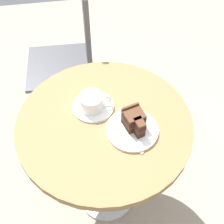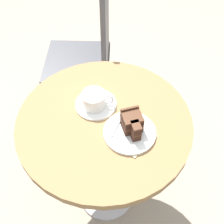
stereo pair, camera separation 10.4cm
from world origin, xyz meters
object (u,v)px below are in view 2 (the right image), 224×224
at_px(saucer, 96,104).
at_px(napkin, 132,137).
at_px(coffee_cup, 94,99).
at_px(fork, 120,120).
at_px(teaspoon, 104,95).
at_px(cafe_chair, 92,48).
at_px(cake_plate, 130,132).
at_px(cake_slice, 132,123).

height_order(saucer, napkin, saucer).
distance_m(coffee_cup, fork, 0.13).
bearing_deg(coffee_cup, teaspoon, 53.39).
xyz_separation_m(teaspoon, cafe_chair, (-0.08, 0.51, -0.16)).
bearing_deg(cake_plate, cake_slice, 57.03).
bearing_deg(coffee_cup, cake_plate, -45.00).
bearing_deg(teaspoon, cake_slice, -46.96).
bearing_deg(cafe_chair, coffee_cup, 6.54).
relative_size(coffee_cup, fork, 0.94).
bearing_deg(cake_slice, cafe_chair, 104.92).
distance_m(saucer, coffee_cup, 0.04).
xyz_separation_m(cake_slice, fork, (-0.04, 0.04, -0.03)).
distance_m(coffee_cup, cake_slice, 0.18).
bearing_deg(cake_slice, fork, 137.53).
xyz_separation_m(teaspoon, fork, (0.06, -0.13, 0.00)).
height_order(coffee_cup, cafe_chair, cafe_chair).
distance_m(cake_slice, napkin, 0.06).
bearing_deg(cake_slice, coffee_cup, 139.64).
height_order(coffee_cup, fork, coffee_cup).
relative_size(teaspoon, cake_slice, 1.01).
xyz_separation_m(cake_slice, cafe_chair, (-0.18, 0.68, -0.20)).
relative_size(cake_slice, napkin, 0.59).
height_order(cake_plate, cafe_chair, cafe_chair).
height_order(coffee_cup, napkin, coffee_cup).
xyz_separation_m(saucer, cake_slice, (0.14, -0.13, 0.04)).
bearing_deg(saucer, cake_plate, -47.40).
bearing_deg(teaspoon, cake_plate, -50.76).
xyz_separation_m(coffee_cup, cake_slice, (0.14, -0.12, 0.01)).
bearing_deg(cake_plate, saucer, 132.60).
relative_size(saucer, cake_slice, 1.54).
bearing_deg(fork, cafe_chair, 36.15).
bearing_deg(cake_slice, saucer, 137.16).
height_order(cake_slice, napkin, cake_slice).
height_order(cake_slice, cafe_chair, cafe_chair).
height_order(cake_slice, fork, cake_slice).
bearing_deg(saucer, teaspoon, 52.50).
relative_size(saucer, fork, 1.25).
distance_m(teaspoon, cake_slice, 0.20).
bearing_deg(cafe_chair, cake_plate, 16.32).
height_order(saucer, cake_plate, cake_plate).
bearing_deg(saucer, fork, -43.01).
xyz_separation_m(cake_plate, napkin, (0.01, -0.02, -0.00)).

